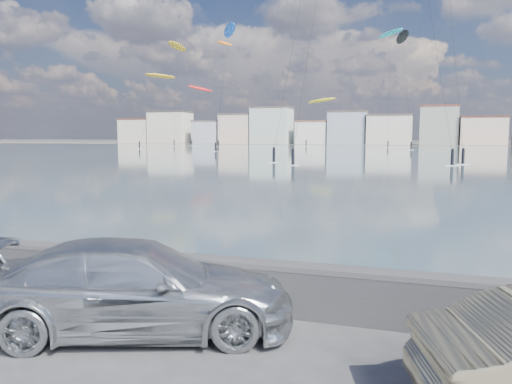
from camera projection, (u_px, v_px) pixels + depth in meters
ground at (112, 361)px, 7.58m from camera, size 700.00×700.00×0.00m
bay_water at (394, 154)px, 94.05m from camera, size 500.00×177.00×0.00m
far_shore_strip at (407, 144)px, 196.58m from camera, size 500.00×60.00×0.00m
seawall at (189, 277)px, 10.07m from camera, size 400.00×0.36×1.08m
far_buildings at (410, 128)px, 182.26m from camera, size 240.79×13.26×14.60m
car_silver at (137, 287)px, 8.69m from camera, size 5.89×3.99×1.59m
kitesurfer_2 at (321, 101)px, 162.47m from camera, size 10.02×16.05×15.87m
kitesurfer_8 at (177, 48)px, 165.96m from camera, size 5.35×13.16×34.76m
kitesurfer_9 at (224, 45)px, 154.19m from camera, size 7.75×12.83×33.46m
kitesurfer_10 at (403, 39)px, 129.34m from camera, size 6.49×20.50×30.66m
kitesurfer_11 at (160, 77)px, 127.63m from camera, size 6.73×11.51×19.24m
kitesurfer_12 at (229, 32)px, 114.23m from camera, size 6.28×15.89×28.96m
kitesurfer_14 at (390, 36)px, 140.83m from camera, size 7.99×11.10×33.52m
kitesurfer_15 at (200, 89)px, 174.92m from camera, size 8.54×14.96×21.38m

